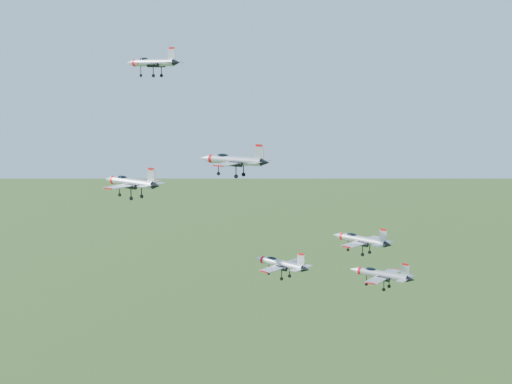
% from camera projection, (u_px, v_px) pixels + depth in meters
% --- Properties ---
extents(jet_lead, '(13.93, 11.63, 3.72)m').
position_uv_depth(jet_lead, '(152.00, 62.00, 142.28)').
color(jet_lead, '#B7BBC5').
extents(jet_left_high, '(13.69, 11.36, 3.66)m').
position_uv_depth(jet_left_high, '(233.00, 160.00, 119.91)').
color(jet_left_high, '#B7BBC5').
extents(jet_right_high, '(12.24, 10.33, 3.30)m').
position_uv_depth(jet_right_high, '(131.00, 182.00, 110.73)').
color(jet_right_high, '#B7BBC5').
extents(jet_left_low, '(12.08, 10.32, 3.31)m').
position_uv_depth(jet_left_low, '(361.00, 240.00, 124.68)').
color(jet_left_low, '#B7BBC5').
extents(jet_right_low, '(10.39, 8.85, 2.83)m').
position_uv_depth(jet_right_low, '(280.00, 263.00, 106.59)').
color(jet_right_low, '#B7BBC5').
extents(jet_trail, '(11.58, 9.72, 3.11)m').
position_uv_depth(jet_trail, '(381.00, 274.00, 116.24)').
color(jet_trail, '#B7BBC5').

